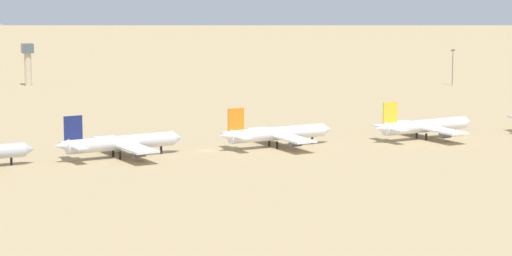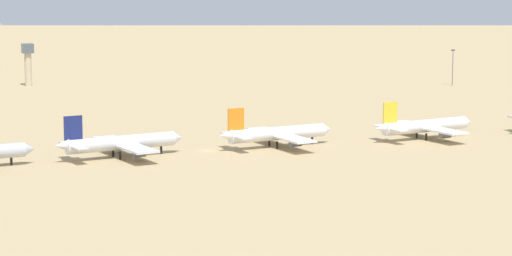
{
  "view_description": "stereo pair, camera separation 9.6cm",
  "coord_description": "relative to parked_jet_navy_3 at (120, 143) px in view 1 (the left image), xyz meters",
  "views": [
    {
      "loc": [
        -93.81,
        -305.77,
        54.57
      ],
      "look_at": [
        15.32,
        0.5,
        6.0
      ],
      "focal_mm": 76.63,
      "sensor_mm": 36.0,
      "label": 1
    },
    {
      "loc": [
        -93.72,
        -305.81,
        54.57
      ],
      "look_at": [
        15.32,
        0.5,
        6.0
      ],
      "focal_mm": 76.63,
      "sensor_mm": 36.0,
      "label": 2
    }
  ],
  "objects": [
    {
      "name": "control_tower",
      "position": [
        1.67,
        198.18,
        7.4
      ],
      "size": [
        5.2,
        5.2,
        19.37
      ],
      "color": "#C6B793",
      "rests_on": "ground"
    },
    {
      "name": "light_pole_west",
      "position": [
        184.99,
        135.35,
        5.18
      ],
      "size": [
        1.8,
        0.5,
        16.49
      ],
      "color": "#59595E",
      "rests_on": "ground"
    },
    {
      "name": "parked_jet_navy_3",
      "position": [
        0.0,
        0.0,
        0.0
      ],
      "size": [
        39.43,
        33.66,
        13.07
      ],
      "rotation": [
        0.0,
        0.0,
        0.18
      ],
      "color": "silver",
      "rests_on": "ground"
    },
    {
      "name": "ground",
      "position": [
        27.15,
        2.83,
        -4.28
      ],
      "size": [
        4000.0,
        4000.0,
        0.0
      ],
      "primitive_type": "plane",
      "color": "tan"
    },
    {
      "name": "parked_jet_orange_4",
      "position": [
        48.51,
        1.91,
        -0.1
      ],
      "size": [
        38.61,
        32.81,
        12.76
      ],
      "rotation": [
        0.0,
        0.0,
        0.14
      ],
      "color": "white",
      "rests_on": "ground"
    },
    {
      "name": "parked_jet_yellow_5",
      "position": [
        98.25,
        0.92,
        -0.13
      ],
      "size": [
        38.25,
        32.64,
        12.68
      ],
      "rotation": [
        0.0,
        0.0,
        0.18
      ],
      "color": "white",
      "rests_on": "ground"
    }
  ]
}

